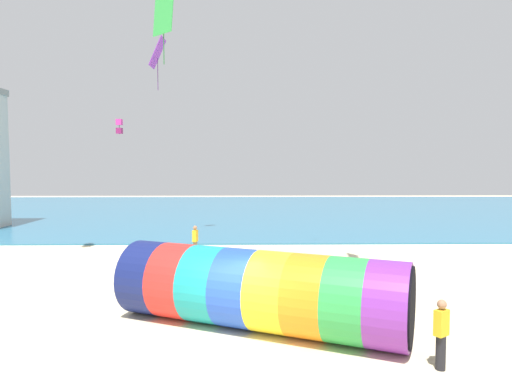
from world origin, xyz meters
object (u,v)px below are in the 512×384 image
(kite_purple_diamond, at_px, (158,53))
(kite_magenta_box, at_px, (119,126))
(bystander_near_water, at_px, (195,241))
(kite_green_diamond, at_px, (163,14))
(kite_handler, at_px, (441,334))
(giant_inflatable_tube, at_px, (258,290))

(kite_purple_diamond, relative_size, kite_magenta_box, 2.88)
(kite_magenta_box, height_order, bystander_near_water, kite_magenta_box)
(kite_purple_diamond, xyz_separation_m, bystander_near_water, (1.35, 2.86, -9.34))
(kite_green_diamond, xyz_separation_m, bystander_near_water, (-0.10, 9.20, -9.13))
(kite_handler, distance_m, bystander_near_water, 15.72)
(kite_handler, xyz_separation_m, kite_green_diamond, (-7.51, 4.56, 9.10))
(kite_green_diamond, bearing_deg, kite_handler, -31.24)
(kite_purple_diamond, height_order, kite_magenta_box, kite_purple_diamond)
(kite_handler, bearing_deg, kite_purple_diamond, 129.46)
(giant_inflatable_tube, height_order, bystander_near_water, giant_inflatable_tube)
(kite_green_diamond, bearing_deg, kite_purple_diamond, 102.91)
(kite_handler, bearing_deg, kite_green_diamond, 148.76)
(kite_green_diamond, height_order, kite_magenta_box, kite_green_diamond)
(bystander_near_water, bearing_deg, kite_handler, -61.02)
(kite_handler, height_order, kite_purple_diamond, kite_purple_diamond)
(giant_inflatable_tube, relative_size, kite_purple_diamond, 3.79)
(kite_magenta_box, relative_size, bystander_near_water, 0.49)
(giant_inflatable_tube, xyz_separation_m, bystander_near_water, (-3.19, 10.90, -0.34))
(kite_green_diamond, height_order, kite_purple_diamond, kite_purple_diamond)
(kite_handler, height_order, kite_magenta_box, kite_magenta_box)
(kite_green_diamond, bearing_deg, giant_inflatable_tube, -28.99)
(kite_purple_diamond, distance_m, kite_magenta_box, 5.35)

